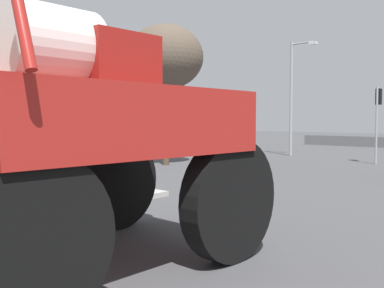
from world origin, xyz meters
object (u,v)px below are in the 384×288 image
at_px(oversize_sprayer, 83,133).
at_px(bare_tree_left, 166,58).
at_px(traffic_signal_far_left, 378,108).
at_px(streetlight_far_left, 293,92).
at_px(traffic_signal_near_left, 116,114).

bearing_deg(oversize_sprayer, bare_tree_left, 41.92).
xyz_separation_m(oversize_sprayer, bare_tree_left, (-10.28, 11.62, 3.39)).
xyz_separation_m(traffic_signal_far_left, bare_tree_left, (-7.87, -7.92, 2.54)).
relative_size(oversize_sprayer, streetlight_far_left, 0.75).
xyz_separation_m(oversize_sprayer, streetlight_far_left, (-8.35, 21.16, 1.98)).
height_order(traffic_signal_near_left, streetlight_far_left, streetlight_far_left).
distance_m(traffic_signal_near_left, bare_tree_left, 8.84).
relative_size(traffic_signal_near_left, streetlight_far_left, 0.47).
distance_m(oversize_sprayer, streetlight_far_left, 22.83).
bearing_deg(traffic_signal_far_left, bare_tree_left, -134.80).
distance_m(oversize_sprayer, traffic_signal_far_left, 19.71).
bearing_deg(bare_tree_left, traffic_signal_near_left, -54.98).
distance_m(oversize_sprayer, bare_tree_left, 15.88).
distance_m(traffic_signal_far_left, bare_tree_left, 11.45).
height_order(traffic_signal_far_left, bare_tree_left, bare_tree_left).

